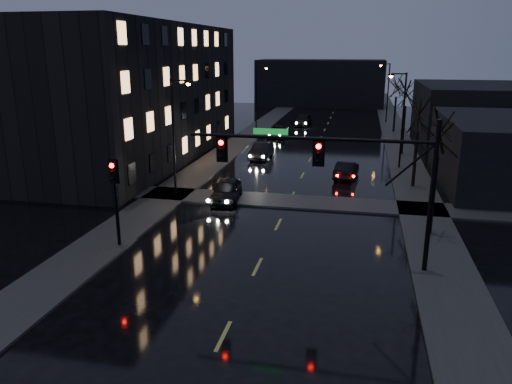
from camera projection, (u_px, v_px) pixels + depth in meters
The scene contains 22 objects.
ground at pixel (207, 370), 15.89m from camera, with size 160.00×160.00×0.00m, color black.
sidewalk_left at pixel (229, 149), 50.47m from camera, with size 3.00×140.00×0.12m, color #2D2D2B.
sidewalk_right at pixel (403, 156), 47.12m from camera, with size 3.00×140.00×0.12m, color #2D2D2B.
sidewalk_cross at pixel (289, 201), 33.27m from camera, with size 40.00×3.00×0.12m, color #2D2D2B.
apartment_block at pixel (130, 92), 45.70m from camera, with size 12.00×30.00×12.00m, color black.
commercial_right_far at pixel (474, 111), 56.85m from camera, with size 12.00×18.00×6.00m, color black.
far_block at pixel (320, 83), 88.74m from camera, with size 22.00×10.00×8.00m, color black.
signal_mast at pixel (346, 165), 22.25m from camera, with size 11.11×0.41×7.00m.
signal_pole_left at pixel (115, 191), 25.00m from camera, with size 0.35×0.41×4.53m.
tree_near at pixel (440, 122), 25.68m from camera, with size 3.52×3.52×8.08m.
tree_mid_a at pixel (420, 108), 35.20m from camera, with size 3.30×3.30×7.58m.
tree_mid_b at pixel (407, 85), 46.27m from camera, with size 3.74×3.74×8.59m.
tree_far at pixel (397, 82), 59.59m from camera, with size 3.43×3.43×7.88m.
streetlight_l_near at pixel (176, 129), 33.00m from camera, with size 1.53×0.28×8.00m.
streetlight_l_far at pixel (258, 94), 58.39m from camera, with size 1.53×0.28×8.00m.
streetlight_r_mid at pixel (401, 112), 41.29m from camera, with size 1.53×0.28×8.00m.
streetlight_r_far at pixel (387, 88), 67.63m from camera, with size 1.53×0.28×8.00m.
oncoming_car_a at pixel (226, 190), 33.30m from camera, with size 1.78×4.43×1.51m, color black.
oncoming_car_b at pixel (261, 151), 46.38m from camera, with size 1.54×4.43×1.46m, color black.
oncoming_car_c at pixel (278, 131), 57.66m from camera, with size 2.15×4.67×1.30m, color black.
oncoming_car_d at pixel (303, 120), 66.23m from camera, with size 1.92×4.72×1.37m, color black.
lead_car at pixel (346, 170), 39.34m from camera, with size 1.41×4.05×1.33m, color black.
Camera 1 is at (4.36, -13.08, 9.85)m, focal length 35.00 mm.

